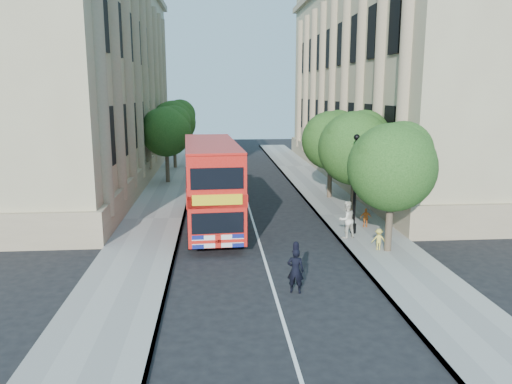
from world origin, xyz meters
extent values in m
plane|color=black|center=(0.00, 0.00, 0.00)|extent=(120.00, 120.00, 0.00)
cube|color=gray|center=(5.75, 10.00, 0.06)|extent=(3.50, 80.00, 0.12)
cube|color=gray|center=(-5.75, 10.00, 0.06)|extent=(3.50, 80.00, 0.12)
cube|color=tan|center=(13.80, 24.00, 9.00)|extent=(12.00, 38.00, 18.00)
cube|color=tan|center=(-13.80, 24.00, 9.00)|extent=(12.00, 38.00, 18.00)
cylinder|color=#473828|center=(5.80, 3.00, 1.43)|extent=(0.32, 0.32, 2.86)
sphere|color=#1C4416|center=(5.80, 3.00, 4.03)|extent=(4.00, 4.00, 4.00)
sphere|color=#1C4416|center=(6.40, 3.40, 4.68)|extent=(2.80, 2.80, 2.80)
sphere|color=#1C4416|center=(5.30, 2.70, 4.55)|extent=(2.60, 2.60, 2.60)
cylinder|color=#473828|center=(5.80, 9.00, 1.50)|extent=(0.32, 0.32, 2.99)
sphere|color=#1C4416|center=(5.80, 9.00, 4.22)|extent=(4.20, 4.20, 4.20)
sphere|color=#1C4416|center=(6.40, 9.40, 4.90)|extent=(2.94, 2.94, 2.94)
sphere|color=#1C4416|center=(5.30, 8.70, 4.76)|extent=(2.73, 2.73, 2.73)
cylinder|color=#473828|center=(5.80, 15.00, 1.45)|extent=(0.32, 0.32, 2.90)
sphere|color=#1C4416|center=(5.80, 15.00, 4.09)|extent=(4.00, 4.00, 4.00)
sphere|color=#1C4416|center=(6.40, 15.40, 4.75)|extent=(2.80, 2.80, 2.80)
sphere|color=#1C4416|center=(5.30, 14.70, 4.62)|extent=(2.60, 2.60, 2.60)
cylinder|color=#473828|center=(-6.00, 22.00, 1.50)|extent=(0.32, 0.32, 2.99)
sphere|color=#1C4416|center=(-6.00, 22.00, 4.22)|extent=(4.00, 4.00, 4.00)
sphere|color=#1C4416|center=(-5.40, 22.40, 4.90)|extent=(2.80, 2.80, 2.80)
sphere|color=#1C4416|center=(-6.50, 21.70, 4.76)|extent=(2.60, 2.60, 2.60)
cylinder|color=#473828|center=(-6.00, 30.00, 1.58)|extent=(0.32, 0.32, 3.17)
sphere|color=#1C4416|center=(-6.00, 30.00, 4.46)|extent=(4.20, 4.20, 4.20)
sphere|color=#1C4416|center=(-5.40, 30.40, 5.18)|extent=(2.94, 2.94, 2.94)
sphere|color=#1C4416|center=(-6.50, 29.70, 5.04)|extent=(2.73, 2.73, 2.73)
cylinder|color=black|center=(5.00, 6.00, 0.37)|extent=(0.30, 0.30, 0.50)
cylinder|color=black|center=(5.00, 6.00, 2.62)|extent=(0.14, 0.14, 5.00)
sphere|color=black|center=(5.00, 6.00, 5.12)|extent=(0.32, 0.32, 0.32)
cube|color=red|center=(-2.35, 7.93, 2.56)|extent=(3.22, 10.18, 4.18)
cube|color=black|center=(-2.35, 7.93, 1.64)|extent=(3.24, 9.55, 0.95)
cube|color=black|center=(-2.35, 7.93, 3.65)|extent=(3.24, 9.55, 0.95)
cube|color=yellow|center=(-2.06, 2.91, 2.70)|extent=(2.22, 0.21, 0.48)
cylinder|color=black|center=(-3.34, 4.32, 0.53)|extent=(0.36, 1.07, 1.06)
cylinder|color=black|center=(-0.95, 4.46, 0.53)|extent=(0.36, 1.07, 1.06)
cylinder|color=black|center=(-3.73, 11.18, 0.53)|extent=(0.36, 1.07, 1.06)
cylinder|color=black|center=(-1.35, 11.32, 0.53)|extent=(0.36, 1.07, 1.06)
cube|color=black|center=(-2.16, 14.58, 1.45)|extent=(2.27, 2.07, 2.26)
cube|color=black|center=(-2.22, 13.67, 1.72)|extent=(1.94, 0.23, 0.75)
cube|color=black|center=(-2.01, 16.94, 1.67)|extent=(2.37, 3.57, 2.69)
cube|color=black|center=(-2.05, 16.29, 0.38)|extent=(2.26, 5.27, 0.27)
cylinder|color=black|center=(-3.13, 14.53, 0.43)|extent=(0.29, 0.87, 0.86)
cylinder|color=black|center=(-1.20, 14.41, 0.43)|extent=(0.29, 0.87, 0.86)
cylinder|color=black|center=(-2.90, 18.07, 0.43)|extent=(0.29, 0.87, 0.86)
cylinder|color=black|center=(-0.97, 17.95, 0.43)|extent=(0.29, 0.87, 0.86)
imported|color=black|center=(0.77, -1.26, 0.86)|extent=(0.72, 0.58, 1.72)
imported|color=silver|center=(4.40, 5.20, 1.06)|extent=(1.12, 1.00, 1.89)
imported|color=orange|center=(6.00, 7.09, 0.64)|extent=(0.64, 0.32, 1.05)
imported|color=gold|center=(5.41, 3.16, 0.63)|extent=(0.70, 0.46, 1.01)
camera|label=1|loc=(-2.14, -18.60, 7.37)|focal=35.00mm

